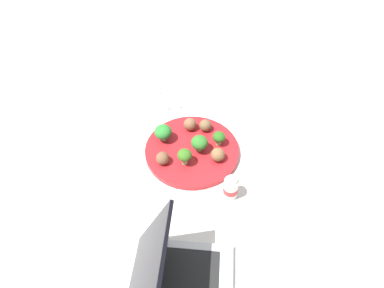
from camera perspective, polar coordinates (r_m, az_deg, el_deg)
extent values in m
plane|color=silver|center=(0.99, 0.00, -1.40)|extent=(4.00, 4.00, 0.00)
cylinder|color=red|center=(0.98, 0.00, -1.10)|extent=(0.28, 0.28, 0.02)
cylinder|color=#ABB86A|center=(0.99, 4.61, 0.36)|extent=(0.02, 0.02, 0.02)
ellipsoid|color=#2A611C|center=(0.97, 4.69, 1.23)|extent=(0.04, 0.04, 0.03)
cylinder|color=#8EBD72|center=(0.97, 1.28, -0.78)|extent=(0.01, 0.01, 0.02)
ellipsoid|color=#2F6F26|center=(0.95, 1.31, 0.26)|extent=(0.05, 0.05, 0.04)
cylinder|color=#94BC7A|center=(1.00, -4.94, 1.05)|extent=(0.02, 0.02, 0.01)
ellipsoid|color=#2A7A2E|center=(0.98, -5.04, 2.12)|extent=(0.05, 0.05, 0.04)
cylinder|color=#99C07E|center=(0.93, -1.26, -2.91)|extent=(0.02, 0.02, 0.02)
ellipsoid|color=#35671D|center=(0.91, -1.29, -1.92)|extent=(0.04, 0.04, 0.03)
sphere|color=brown|center=(1.02, 2.31, 3.23)|extent=(0.04, 0.04, 0.04)
sphere|color=brown|center=(1.02, -0.34, 3.46)|extent=(0.04, 0.04, 0.04)
sphere|color=brown|center=(0.93, -5.12, -2.47)|extent=(0.04, 0.04, 0.04)
sphere|color=brown|center=(0.94, 4.48, -1.85)|extent=(0.04, 0.04, 0.04)
cube|color=white|center=(1.17, -4.50, 7.92)|extent=(0.18, 0.13, 0.01)
cube|color=silver|center=(1.15, -4.99, 7.42)|extent=(0.09, 0.02, 0.01)
cube|color=silver|center=(1.19, -6.27, 9.03)|extent=(0.03, 0.02, 0.01)
cube|color=silver|center=(1.15, -3.04, 7.66)|extent=(0.09, 0.02, 0.01)
cube|color=silver|center=(1.20, -4.76, 9.54)|extent=(0.06, 0.02, 0.01)
cylinder|color=white|center=(0.88, 6.72, -7.63)|extent=(0.04, 0.04, 0.06)
cylinder|color=red|center=(0.88, 6.71, -7.74)|extent=(0.04, 0.04, 0.02)
cylinder|color=silver|center=(0.85, 6.94, -6.22)|extent=(0.03, 0.03, 0.01)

